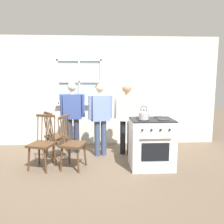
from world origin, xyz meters
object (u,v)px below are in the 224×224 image
(chair_by_window, at_px, (56,137))
(person_teen_center, at_px, (100,113))
(person_adult_right, at_px, (127,111))
(chair_near_wall, at_px, (72,144))
(chair_center_cluster, at_px, (42,144))
(stove, at_px, (151,142))
(kettle, at_px, (144,115))
(potted_plant, at_px, (74,101))
(person_elderly_left, at_px, (73,111))

(chair_by_window, height_order, person_teen_center, person_teen_center)
(person_adult_right, bearing_deg, chair_near_wall, -131.66)
(chair_near_wall, height_order, chair_center_cluster, same)
(chair_by_window, bearing_deg, stove, -140.30)
(person_teen_center, bearing_deg, person_adult_right, -13.88)
(person_teen_center, bearing_deg, chair_center_cluster, -167.06)
(kettle, relative_size, potted_plant, 0.85)
(person_adult_right, height_order, potted_plant, person_adult_right)
(stove, bearing_deg, chair_near_wall, 179.72)
(chair_center_cluster, distance_m, stove, 2.03)
(chair_center_cluster, xyz_separation_m, person_elderly_left, (0.46, 0.88, 0.50))
(chair_by_window, relative_size, person_adult_right, 0.63)
(chair_near_wall, xyz_separation_m, person_adult_right, (1.09, 0.73, 0.50))
(kettle, height_order, potted_plant, potted_plant)
(chair_by_window, bearing_deg, person_teen_center, -114.73)
(chair_center_cluster, distance_m, person_elderly_left, 1.11)
(chair_by_window, distance_m, chair_center_cluster, 0.52)
(chair_by_window, distance_m, chair_near_wall, 0.67)
(potted_plant, bearing_deg, chair_by_window, -105.73)
(person_elderly_left, xyz_separation_m, potted_plant, (-0.03, 0.59, 0.17))
(kettle, xyz_separation_m, potted_plant, (-1.42, 1.64, 0.10))
(chair_by_window, relative_size, chair_near_wall, 1.00)
(person_elderly_left, relative_size, person_teen_center, 1.02)
(chair_by_window, height_order, chair_near_wall, same)
(chair_center_cluster, distance_m, person_teen_center, 1.34)
(chair_center_cluster, height_order, kettle, kettle)
(chair_center_cluster, relative_size, potted_plant, 3.42)
(person_adult_right, bearing_deg, chair_center_cluster, -142.46)
(person_teen_center, relative_size, person_adult_right, 1.00)
(chair_near_wall, bearing_deg, chair_center_cluster, 103.60)
(stove, bearing_deg, potted_plant, 136.59)
(stove, relative_size, kettle, 4.39)
(kettle, bearing_deg, potted_plant, 130.88)
(chair_center_cluster, xyz_separation_m, person_teen_center, (1.07, 0.65, 0.48))
(person_adult_right, bearing_deg, potted_plant, 162.15)
(chair_center_cluster, bearing_deg, person_adult_right, 41.44)
(person_elderly_left, relative_size, potted_plant, 5.48)
(chair_center_cluster, bearing_deg, stove, 17.25)
(chair_center_cluster, distance_m, kettle, 1.94)
(chair_by_window, xyz_separation_m, person_adult_right, (1.49, 0.20, 0.50))
(chair_near_wall, xyz_separation_m, chair_center_cluster, (-0.55, 0.03, 0.00))
(chair_by_window, bearing_deg, chair_center_cluster, 128.98)
(chair_near_wall, height_order, potted_plant, potted_plant)
(chair_near_wall, distance_m, person_teen_center, 0.99)
(chair_by_window, relative_size, chair_center_cluster, 1.00)
(potted_plant, bearing_deg, stove, -43.41)
(person_teen_center, xyz_separation_m, stove, (0.95, -0.69, -0.46))
(chair_near_wall, xyz_separation_m, person_teen_center, (0.52, 0.69, 0.48))
(person_teen_center, height_order, kettle, person_teen_center)
(kettle, bearing_deg, person_teen_center, 133.20)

